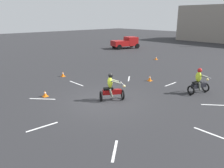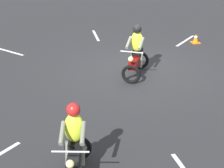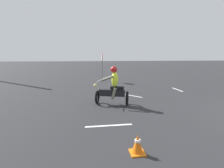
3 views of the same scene
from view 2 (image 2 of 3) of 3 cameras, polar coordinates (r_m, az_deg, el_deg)
ground_plane at (r=14.37m, az=3.28°, el=1.74°), size 120.00×120.00×0.00m
motorcycle_rider_foreground at (r=13.76m, az=3.18°, el=3.96°), size 1.22×1.51×1.66m
motorcycle_rider_background at (r=8.82m, az=-4.93°, el=-8.09°), size 0.99×1.56×1.66m
traffic_cone_near_left at (r=17.35m, az=10.88°, el=5.85°), size 0.32×0.32×0.36m
lane_stripe_sw at (r=17.57m, az=9.54°, el=5.59°), size 1.24×1.15×0.01m
lane_stripe_s at (r=18.00m, az=-2.13°, el=6.35°), size 0.21×1.46×0.01m
lane_stripe_se at (r=16.55m, az=-13.18°, el=4.15°), size 0.96×1.13×0.01m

